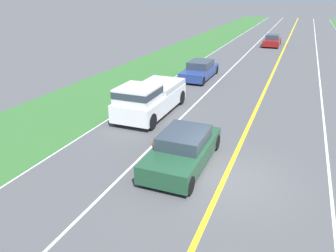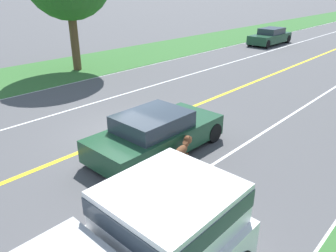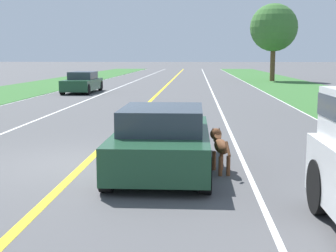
{
  "view_description": "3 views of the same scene",
  "coord_description": "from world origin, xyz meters",
  "px_view_note": "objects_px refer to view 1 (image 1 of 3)",
  "views": [
    {
      "loc": [
        -1.91,
        10.19,
        6.23
      ],
      "look_at": [
        2.62,
        -1.03,
        1.22
      ],
      "focal_mm": 35.0,
      "sensor_mm": 36.0,
      "label": 1
    },
    {
      "loc": [
        8.16,
        -6.78,
        4.82
      ],
      "look_at": [
        2.44,
        -0.6,
        1.15
      ],
      "focal_mm": 35.0,
      "sensor_mm": 36.0,
      "label": 2
    },
    {
      "loc": [
        2.43,
        -9.97,
        2.34
      ],
      "look_at": [
        1.9,
        -1.11,
        1.02
      ],
      "focal_mm": 50.0,
      "sensor_mm": 36.0,
      "label": 3
    }
  ],
  "objects_px": {
    "ego_car": "(183,150)",
    "car_trailing_mid": "(272,41)",
    "dog": "(156,145)",
    "pickup_truck": "(149,98)",
    "car_trailing_near": "(200,70)"
  },
  "relations": [
    {
      "from": "ego_car",
      "to": "car_trailing_mid",
      "type": "distance_m",
      "value": 31.75
    },
    {
      "from": "dog",
      "to": "pickup_truck",
      "type": "height_order",
      "value": "pickup_truck"
    },
    {
      "from": "dog",
      "to": "car_trailing_near",
      "type": "height_order",
      "value": "car_trailing_near"
    },
    {
      "from": "dog",
      "to": "pickup_truck",
      "type": "relative_size",
      "value": 0.24
    },
    {
      "from": "pickup_truck",
      "to": "car_trailing_near",
      "type": "relative_size",
      "value": 1.13
    },
    {
      "from": "ego_car",
      "to": "car_trailing_near",
      "type": "relative_size",
      "value": 0.93
    },
    {
      "from": "dog",
      "to": "car_trailing_mid",
      "type": "distance_m",
      "value": 31.63
    },
    {
      "from": "ego_car",
      "to": "car_trailing_mid",
      "type": "height_order",
      "value": "car_trailing_mid"
    },
    {
      "from": "car_trailing_near",
      "to": "car_trailing_mid",
      "type": "bearing_deg",
      "value": -100.84
    },
    {
      "from": "dog",
      "to": "car_trailing_near",
      "type": "relative_size",
      "value": 0.27
    },
    {
      "from": "dog",
      "to": "pickup_truck",
      "type": "xyz_separation_m",
      "value": [
        2.33,
        -4.35,
        0.42
      ]
    },
    {
      "from": "pickup_truck",
      "to": "car_trailing_mid",
      "type": "bearing_deg",
      "value": -97.75
    },
    {
      "from": "ego_car",
      "to": "dog",
      "type": "bearing_deg",
      "value": -7.28
    },
    {
      "from": "ego_car",
      "to": "car_trailing_mid",
      "type": "bearing_deg",
      "value": -90.35
    },
    {
      "from": "pickup_truck",
      "to": "car_trailing_mid",
      "type": "relative_size",
      "value": 1.21
    }
  ]
}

